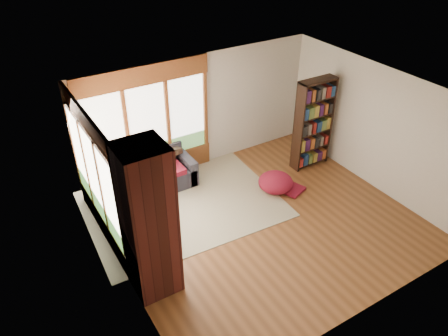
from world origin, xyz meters
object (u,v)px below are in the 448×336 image
sectional_sofa (133,196)px  bookshelf (313,124)px  area_rug (183,204)px  brick_chimney (149,222)px  dog_brindle (120,198)px  pouf (276,182)px  dog_tan (146,175)px

sectional_sofa → bookshelf: 4.19m
area_rug → bookshelf: (3.21, -0.15, 1.03)m
brick_chimney → dog_brindle: (0.04, 1.50, -0.54)m
pouf → dog_tan: size_ratio=0.73×
sectional_sofa → area_rug: size_ratio=0.58×
bookshelf → pouf: bookshelf is taller
area_rug → brick_chimney: bearing=-128.6°
sectional_sofa → dog_tan: dog_tan is taller
dog_tan → area_rug: bearing=-65.1°
sectional_sofa → dog_tan: size_ratio=2.18×
pouf → dog_brindle: bearing=172.5°
area_rug → dog_tan: (-0.61, 0.24, 0.78)m
brick_chimney → bookshelf: brick_chimney is taller
brick_chimney → pouf: brick_chimney is taller
sectional_sofa → bookshelf: (4.09, -0.54, 0.74)m
area_rug → pouf: 2.01m
brick_chimney → sectional_sofa: size_ratio=1.18×
sectional_sofa → pouf: bearing=-22.8°
brick_chimney → dog_tan: bearing=69.4°
brick_chimney → dog_tan: (0.71, 1.90, -0.51)m
dog_brindle → bookshelf: bearing=-115.5°
area_rug → pouf: pouf is taller
bookshelf → dog_tan: (-3.83, 0.39, -0.25)m
brick_chimney → pouf: bearing=18.4°
brick_chimney → area_rug: size_ratio=0.69×
dog_tan → dog_brindle: size_ratio=1.09×
sectional_sofa → dog_tan: bearing=-32.0°
dog_tan → brick_chimney: bearing=-154.4°
bookshelf → dog_tan: size_ratio=2.06×
brick_chimney → area_rug: (1.33, 1.66, -1.29)m
bookshelf → pouf: size_ratio=2.83×
pouf → bookshelf: bearing=18.5°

